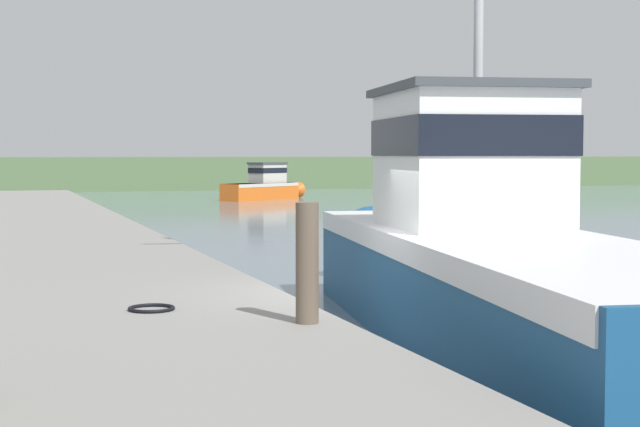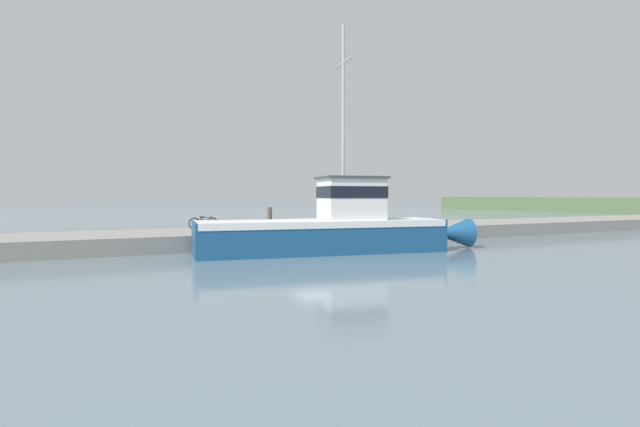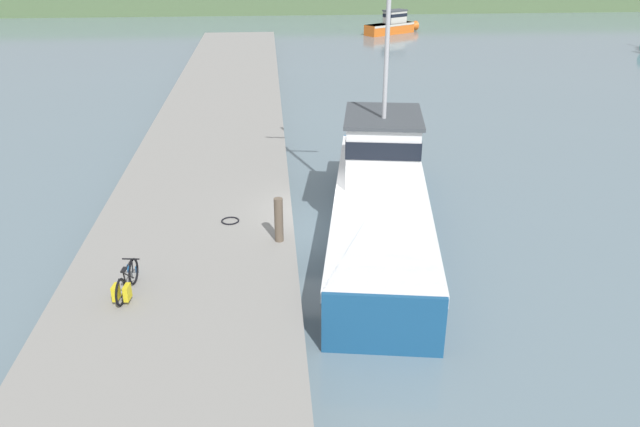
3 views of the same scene
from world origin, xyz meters
name	(u,v)px [view 2 (image 2 of 3)]	position (x,y,z in m)	size (l,w,h in m)	color
ground_plane	(318,249)	(0.00, 0.00, 0.00)	(320.00, 320.00, 0.00)	slate
dock_pier	(287,235)	(-4.17, 0.00, 0.42)	(6.21, 80.00, 0.84)	gray
fishing_boat_main	(336,226)	(1.87, 0.06, 1.29)	(4.83, 14.66, 11.19)	navy
bicycle_touring	(201,224)	(-5.40, -4.92, 1.19)	(0.54, 1.70, 0.76)	black
mooring_post	(270,220)	(-1.53, -2.14, 1.52)	(0.26, 0.26, 1.35)	brown
hose_coil	(284,229)	(-3.04, -0.67, 0.86)	(0.57, 0.57, 0.04)	black
water_bottle_on_curb	(221,227)	(-5.37, -3.72, 0.93)	(0.07, 0.07, 0.18)	blue
water_bottle_by_bike	(221,227)	(-5.61, -3.68, 0.95)	(0.06, 0.06, 0.22)	blue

